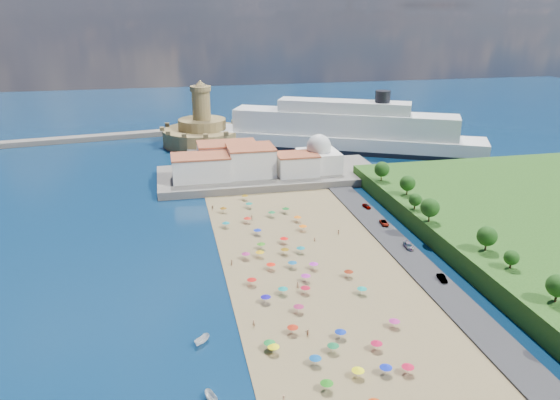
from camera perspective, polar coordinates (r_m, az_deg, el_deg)
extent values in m
plane|color=#071938|center=(155.07, 0.50, -5.94)|extent=(700.00, 700.00, 0.00)
cube|color=#59544C|center=(223.17, -1.08, 2.60)|extent=(90.00, 36.00, 3.00)
cube|color=#59544C|center=(253.81, -7.51, 4.48)|extent=(18.00, 70.00, 2.40)
cube|color=#59544C|center=(307.20, -26.88, 5.19)|extent=(199.03, 34.77, 2.60)
cube|color=silver|center=(214.24, -8.27, 3.34)|extent=(22.00, 14.00, 9.00)
cube|color=silver|center=(217.98, -3.06, 4.07)|extent=(18.00, 16.00, 11.00)
cube|color=silver|center=(218.06, 1.80, 3.69)|extent=(16.00, 12.00, 8.00)
cube|color=silver|center=(228.55, -5.53, 4.62)|extent=(24.00, 14.00, 10.00)
cube|color=silver|center=(224.29, 4.04, 4.11)|extent=(16.00, 16.00, 8.00)
sphere|color=silver|center=(222.76, 4.08, 5.59)|extent=(10.00, 10.00, 10.00)
cylinder|color=silver|center=(221.86, 4.10, 6.54)|extent=(1.20, 1.20, 1.60)
cylinder|color=#9A814D|center=(282.18, -8.07, 6.58)|extent=(40.00, 40.00, 8.00)
cylinder|color=#9A814D|center=(280.79, -8.14, 7.87)|extent=(24.00, 24.00, 5.00)
cylinder|color=#9A814D|center=(279.03, -8.23, 9.78)|extent=(9.00, 9.00, 14.00)
cylinder|color=#9A814D|center=(277.77, -8.32, 11.45)|extent=(10.40, 10.40, 2.40)
cone|color=#9A814D|center=(277.40, -8.34, 12.00)|extent=(6.00, 6.00, 3.00)
cube|color=black|center=(270.26, 6.54, 5.43)|extent=(130.47, 77.19, 2.18)
cube|color=white|center=(269.56, 6.56, 6.04)|extent=(129.40, 76.40, 8.06)
cube|color=white|center=(267.52, 6.64, 7.99)|extent=(103.67, 61.44, 10.74)
cube|color=white|center=(266.02, 6.71, 9.69)|extent=(61.85, 38.66, 5.37)
cylinder|color=black|center=(263.57, 10.68, 10.58)|extent=(7.16, 7.16, 5.37)
cylinder|color=gray|center=(144.15, 7.17, -7.65)|extent=(0.07, 0.07, 2.00)
cone|color=maroon|center=(143.74, 7.19, -7.33)|extent=(2.50, 2.50, 0.60)
cylinder|color=gray|center=(162.22, 0.43, -4.25)|extent=(0.07, 0.07, 2.00)
cone|color=#FE0E0B|center=(161.86, 0.43, -3.96)|extent=(2.50, 2.50, 0.60)
cylinder|color=gray|center=(112.15, 13.20, -16.86)|extent=(0.07, 0.07, 2.00)
cone|color=red|center=(111.62, 13.23, -16.49)|extent=(2.50, 2.50, 0.60)
cylinder|color=gray|center=(114.73, -0.68, -15.33)|extent=(0.07, 0.07, 2.00)
cone|color=yellow|center=(114.22, -0.69, -14.96)|extent=(2.50, 2.50, 0.60)
cylinder|color=gray|center=(198.37, -3.68, 0.27)|extent=(0.07, 0.07, 2.00)
cone|color=#95690D|center=(198.08, -3.69, 0.51)|extent=(2.50, 2.50, 0.60)
cylinder|color=gray|center=(177.48, -3.44, -2.12)|extent=(0.07, 0.07, 2.00)
cone|color=red|center=(177.15, -3.45, -1.85)|extent=(2.50, 2.50, 0.60)
cylinder|color=gray|center=(125.15, 11.85, -12.52)|extent=(0.07, 0.07, 2.00)
cone|color=#B0257B|center=(124.68, 11.88, -12.17)|extent=(2.50, 2.50, 0.60)
cylinder|color=gray|center=(153.71, -2.12, -5.68)|extent=(0.07, 0.07, 2.00)
cone|color=#E1A70C|center=(153.32, -2.12, -5.38)|extent=(2.50, 2.50, 0.60)
cylinder|color=gray|center=(106.02, 4.90, -18.79)|extent=(0.07, 0.07, 2.00)
cone|color=#1E7D16|center=(105.46, 4.92, -18.40)|extent=(2.50, 2.50, 0.60)
cylinder|color=gray|center=(147.29, 3.54, -6.90)|extent=(0.07, 0.07, 2.00)
cone|color=#B927B8|center=(146.89, 3.54, -6.58)|extent=(2.50, 2.50, 0.60)
cylinder|color=gray|center=(136.56, 8.55, -9.37)|extent=(0.07, 0.07, 2.00)
cone|color=#109484|center=(136.13, 8.57, -9.04)|extent=(2.50, 2.50, 0.60)
cylinder|color=gray|center=(152.94, -3.60, -5.85)|extent=(0.07, 0.07, 2.00)
cone|color=#A2226A|center=(152.55, -3.60, -5.54)|extent=(2.50, 2.50, 0.60)
cylinder|color=gray|center=(115.52, 5.56, -15.16)|extent=(0.07, 0.07, 2.00)
cone|color=#126A38|center=(115.01, 5.58, -14.79)|extent=(2.50, 2.50, 0.60)
cylinder|color=gray|center=(158.73, -1.99, -4.83)|extent=(0.07, 0.07, 2.00)
cone|color=#2E8217|center=(158.36, -1.99, -4.53)|extent=(2.50, 2.50, 0.60)
cylinder|color=gray|center=(115.91, -1.11, -14.93)|extent=(0.07, 0.07, 2.00)
cone|color=#178330|center=(115.40, -1.11, -14.56)|extent=(2.50, 2.50, 0.60)
cylinder|color=gray|center=(111.85, 3.71, -16.42)|extent=(0.07, 0.07, 2.00)
cone|color=#0B4F9B|center=(111.32, 3.72, -16.04)|extent=(2.50, 2.50, 0.60)
cylinder|color=gray|center=(168.23, -2.37, -3.36)|extent=(0.07, 0.07, 2.00)
cone|color=#0D26B0|center=(167.88, -2.38, -3.08)|extent=(2.50, 2.50, 0.60)
cylinder|color=gray|center=(141.17, 2.70, -8.13)|extent=(0.07, 0.07, 2.00)
cone|color=#B426A4|center=(140.76, 2.71, -7.81)|extent=(2.50, 2.50, 0.60)
cylinder|color=gray|center=(117.35, 10.04, -14.78)|extent=(0.07, 0.07, 2.00)
cone|color=#BB0E38|center=(116.85, 10.07, -14.42)|extent=(2.50, 2.50, 0.60)
cylinder|color=gray|center=(178.26, 1.85, -1.99)|extent=(0.07, 0.07, 2.00)
cone|color=orange|center=(177.93, 1.86, -1.72)|extent=(2.50, 2.50, 0.60)
cylinder|color=gray|center=(135.59, 2.66, -9.38)|extent=(0.07, 0.07, 2.00)
cone|color=#AE0D26|center=(135.16, 2.67, -9.05)|extent=(2.50, 2.50, 0.60)
cylinder|color=gray|center=(131.65, -1.50, -10.32)|extent=(0.07, 0.07, 2.00)
cone|color=#170CA0|center=(131.20, -1.50, -9.98)|extent=(2.50, 2.50, 0.60)
cylinder|color=gray|center=(156.27, 2.16, -5.24)|extent=(0.07, 0.07, 2.00)
cone|color=#0D6F7A|center=(155.89, 2.17, -4.94)|extent=(2.50, 2.50, 0.60)
cylinder|color=gray|center=(127.90, 1.96, -11.30)|extent=(0.07, 0.07, 2.00)
cone|color=#99204E|center=(127.44, 1.97, -10.95)|extent=(2.50, 2.50, 0.60)
cylinder|color=gray|center=(135.02, 0.31, -9.49)|extent=(0.07, 0.07, 2.00)
cone|color=#0E847A|center=(134.59, 0.31, -9.16)|extent=(2.50, 2.50, 0.60)
cylinder|color=gray|center=(147.76, 1.30, -6.77)|extent=(0.07, 0.07, 2.00)
cone|color=#0F5890|center=(147.36, 1.31, -6.46)|extent=(2.50, 2.50, 0.60)
cylinder|color=gray|center=(155.26, 0.51, -5.40)|extent=(0.07, 0.07, 2.00)
cone|color=#7E590B|center=(154.88, 0.52, -5.10)|extent=(2.50, 2.50, 0.60)
cylinder|color=gray|center=(186.81, -5.93, -1.05)|extent=(0.07, 0.07, 2.00)
cone|color=brown|center=(186.50, -5.94, -0.79)|extent=(2.50, 2.50, 0.60)
cylinder|color=gray|center=(174.27, -5.66, -2.60)|extent=(0.07, 0.07, 2.00)
cone|color=#0D747F|center=(173.94, -5.67, -2.33)|extent=(2.50, 2.50, 0.60)
cylinder|color=gray|center=(139.32, -2.97, -8.54)|extent=(0.07, 0.07, 2.00)
cone|color=red|center=(138.89, -2.97, -8.21)|extent=(2.50, 2.50, 0.60)
cylinder|color=gray|center=(119.83, 6.33, -13.77)|extent=(0.07, 0.07, 2.00)
cone|color=#0C2AA6|center=(119.34, 6.35, -13.41)|extent=(2.50, 2.50, 0.60)
cylinder|color=gray|center=(146.76, -0.96, -6.97)|extent=(0.07, 0.07, 2.00)
cone|color=#FF1F0B|center=(146.35, -0.96, -6.65)|extent=(2.50, 2.50, 0.60)
cylinder|color=gray|center=(182.29, -0.87, -1.48)|extent=(0.07, 0.07, 2.00)
cone|color=#167D3B|center=(181.96, -0.87, -1.22)|extent=(2.50, 2.50, 0.60)
cylinder|color=gray|center=(109.57, 8.14, -17.48)|extent=(0.07, 0.07, 2.00)
cone|color=#FFFC0D|center=(109.03, 8.16, -17.10)|extent=(2.50, 2.50, 0.60)
cylinder|color=gray|center=(185.53, 0.60, -1.09)|extent=(0.07, 0.07, 2.00)
cone|color=#126822|center=(185.21, 0.60, -0.83)|extent=(2.50, 2.50, 0.60)
cylinder|color=gray|center=(190.49, -3.25, -0.56)|extent=(0.07, 0.07, 2.00)
cone|color=#0D7A65|center=(190.18, -3.25, -0.30)|extent=(2.50, 2.50, 0.60)
cylinder|color=gray|center=(171.21, 2.41, -2.94)|extent=(0.07, 0.07, 2.00)
cone|color=orange|center=(170.86, 2.41, -2.66)|extent=(2.50, 2.50, 0.60)
cylinder|color=gray|center=(120.58, 1.33, -13.41)|extent=(0.07, 0.07, 2.00)
cone|color=#B4240E|center=(120.09, 1.34, -13.05)|extent=(2.50, 2.50, 0.60)
cylinder|color=gray|center=(111.17, 10.99, -17.05)|extent=(0.07, 0.07, 2.00)
cone|color=#0E22BB|center=(110.64, 11.02, -16.67)|extent=(2.50, 2.50, 0.60)
imported|color=tan|center=(179.94, -2.98, -1.85)|extent=(0.66, 0.84, 1.71)
imported|color=tan|center=(169.50, 6.13, -3.35)|extent=(1.34, 1.45, 1.62)
imported|color=tan|center=(190.10, -7.09, -0.76)|extent=(1.04, 1.06, 1.79)
imported|color=tan|center=(149.72, -5.04, -6.52)|extent=(1.06, 1.11, 1.80)
imported|color=tan|center=(119.86, 2.90, -13.72)|extent=(1.20, 1.72, 1.78)
imported|color=tan|center=(138.31, 1.86, -8.84)|extent=(0.94, 0.83, 1.61)
imported|color=tan|center=(163.48, 3.64, -4.16)|extent=(0.67, 0.50, 1.70)
imported|color=tan|center=(122.95, -2.75, -12.75)|extent=(0.80, 0.68, 1.86)
imported|color=tan|center=(103.26, 0.39, -20.08)|extent=(0.68, 0.87, 1.58)
imported|color=white|center=(104.59, -7.18, -19.82)|extent=(2.76, 4.49, 1.63)
imported|color=white|center=(119.14, -8.15, -14.33)|extent=(4.18, 4.19, 1.66)
imported|color=gray|center=(162.72, 13.27, -4.67)|extent=(2.39, 5.12, 1.44)
imported|color=gray|center=(191.59, 9.03, -0.62)|extent=(2.25, 4.19, 1.36)
imported|color=gray|center=(177.91, 10.83, -2.36)|extent=(2.63, 4.90, 1.31)
imported|color=gray|center=(146.67, 16.58, -7.81)|extent=(1.82, 4.29, 1.37)
cylinder|color=#382314|center=(134.64, 26.89, -8.94)|extent=(0.50, 0.50, 2.85)
sphere|color=#14380F|center=(133.52, 27.06, -7.97)|extent=(5.12, 5.12, 5.12)
cylinder|color=#382314|center=(146.35, 22.94, -6.21)|extent=(0.50, 0.50, 2.08)
sphere|color=#14380F|center=(145.59, 23.04, -5.54)|extent=(3.75, 3.75, 3.75)
cylinder|color=#382314|center=(153.92, 20.71, -4.45)|extent=(0.50, 0.50, 2.96)
sphere|color=#14380F|center=(152.91, 20.82, -3.54)|extent=(5.32, 5.32, 5.32)
cylinder|color=#382314|center=(168.92, 15.32, -1.66)|extent=(0.50, 0.50, 3.19)
sphere|color=#14380F|center=(167.93, 15.40, -0.75)|extent=(5.74, 5.74, 5.74)
cylinder|color=#382314|center=(178.04, 13.89, -0.58)|extent=(0.50, 0.50, 2.30)
sphere|color=#14380F|center=(177.35, 13.95, 0.05)|extent=(4.13, 4.13, 4.13)
cylinder|color=#382314|center=(190.92, 13.13, 0.97)|extent=(0.50, 0.50, 2.97)
sphere|color=#14380F|center=(190.11, 13.19, 1.73)|extent=(5.34, 5.34, 5.34)
cylinder|color=#382314|center=(204.49, 10.55, 2.43)|extent=(0.50, 0.50, 3.11)
sphere|color=#14380F|center=(203.69, 10.60, 3.18)|extent=(5.60, 5.60, 5.60)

